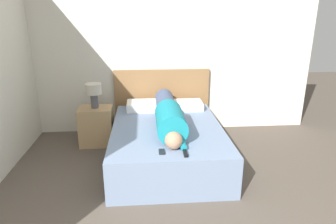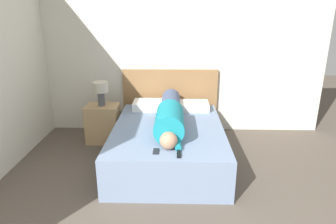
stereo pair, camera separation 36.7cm
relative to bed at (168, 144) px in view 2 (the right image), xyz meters
name	(u,v)px [view 2 (the right image)]	position (x,y,z in m)	size (l,w,h in m)	color
wall_back	(166,52)	(-0.07, 1.18, 1.06)	(5.06, 0.06, 2.60)	silver
bed	(168,144)	(0.00, 0.00, 0.00)	(1.42, 1.94, 0.49)	#7589A8
headboard	(170,101)	(0.00, 1.11, 0.27)	(1.54, 0.04, 1.03)	olive
nightstand	(103,124)	(-1.01, 0.61, 0.04)	(0.48, 0.37, 0.58)	tan
table_lamp	(101,90)	(-1.01, 0.61, 0.57)	(0.22, 0.22, 0.36)	#4C4C51
person_lying	(170,115)	(0.02, 0.03, 0.40)	(0.35, 1.68, 0.35)	tan
pillow_near_headboard	(152,105)	(-0.27, 0.75, 0.31)	(0.56, 0.37, 0.12)	white
pillow_second	(191,106)	(0.33, 0.75, 0.30)	(0.53, 0.37, 0.11)	white
tv_remote	(179,154)	(0.13, -0.81, 0.26)	(0.04, 0.15, 0.02)	black
cell_phone	(156,151)	(-0.11, -0.74, 0.25)	(0.06, 0.13, 0.01)	black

